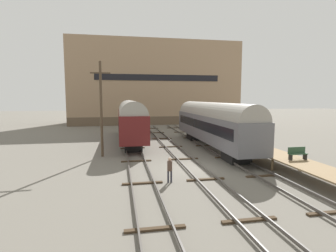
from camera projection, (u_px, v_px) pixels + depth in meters
ground_plane at (193, 168)px, 20.50m from camera, size 200.00×200.00×0.00m
track_left at (139, 169)px, 19.70m from camera, size 2.60×60.00×0.26m
track_middle at (193, 166)px, 20.48m from camera, size 2.60×60.00×0.26m
track_right at (244, 164)px, 21.26m from camera, size 2.60×60.00×0.26m
train_car_maroon at (130, 118)px, 32.94m from camera, size 2.92×18.13×5.16m
train_car_grey at (212, 122)px, 28.34m from camera, size 2.92×18.83×5.01m
station_platform at (286, 158)px, 19.95m from camera, size 2.54×12.69×1.00m
bench at (297, 153)px, 19.13m from camera, size 1.40×0.40×0.91m
person_worker at (170, 168)px, 16.94m from camera, size 0.32×0.32×1.66m
utility_pole at (101, 108)px, 24.16m from camera, size 1.80×0.24×8.81m
warehouse_building at (155, 83)px, 57.70m from camera, size 35.51×11.17×17.28m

